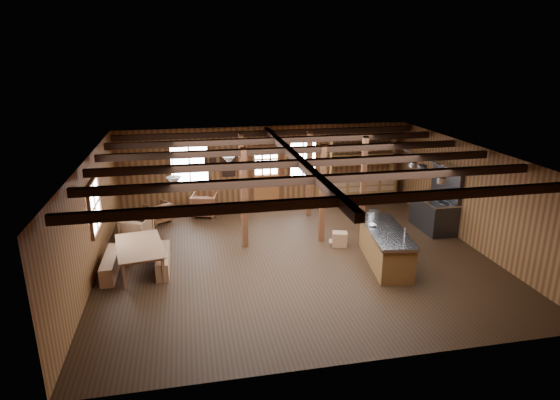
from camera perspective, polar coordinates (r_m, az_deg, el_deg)
name	(u,v)px	position (r m, az deg, el deg)	size (l,w,h in m)	color
room	(296,207)	(11.98, 1.94, -0.90)	(10.04, 9.04, 2.84)	black
ceiling_joists	(295,157)	(11.80, 1.81, 5.27)	(9.80, 8.82, 0.18)	black
timber_posts	(297,184)	(14.03, 2.06, 1.91)	(3.95, 2.35, 2.80)	#4A2415
back_door	(266,181)	(16.30, -1.67, 2.29)	(1.02, 0.08, 2.15)	brown
window_back_left	(189,165)	(15.92, -10.98, 4.26)	(1.32, 0.06, 1.32)	white
window_back_right	(303,159)	(16.40, 2.80, 4.96)	(1.02, 0.06, 1.32)	white
window_left	(94,206)	(12.32, -21.71, -0.69)	(0.14, 1.24, 1.32)	white
notice_boards	(223,162)	(15.94, -7.02, 4.62)	(1.08, 0.03, 0.90)	silver
back_counter	(361,186)	(17.04, 9.83, 1.74)	(2.55, 0.60, 2.45)	brown
pendant_lamps	(204,170)	(12.41, -9.28, 3.63)	(1.86, 2.36, 0.66)	#2F2F32
pot_rack	(416,165)	(13.22, 16.22, 4.12)	(0.40, 3.00, 0.44)	#2F2F32
kitchen_island	(385,246)	(12.24, 12.72, -5.55)	(1.24, 2.60, 1.20)	brown
step_stool	(340,239)	(13.22, 7.28, -4.75)	(0.45, 0.32, 0.40)	brown
commercial_range	(436,209)	(14.94, 18.44, -1.00)	(0.85, 1.66, 2.05)	#2F2F32
dining_table	(142,258)	(12.15, -16.46, -6.76)	(1.92, 1.07, 0.68)	brown
bench_wall	(111,264)	(12.30, -19.92, -7.39)	(0.31, 1.65, 0.45)	brown
bench_aisle	(163,260)	(12.16, -14.04, -7.15)	(0.30, 1.60, 0.44)	brown
armchair_a	(158,212)	(15.37, -14.65, -1.47)	(0.68, 0.70, 0.64)	brown
armchair_b	(205,205)	(15.62, -9.19, -0.58)	(0.80, 0.82, 0.75)	brown
armchair_c	(137,229)	(14.03, -17.07, -3.41)	(0.75, 0.77, 0.70)	brown
counter_pot	(374,213)	(12.92, 11.34, -1.60)	(0.28, 0.28, 0.17)	#B1B2B8
bowl	(371,225)	(12.19, 11.09, -3.04)	(0.24, 0.24, 0.06)	silver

